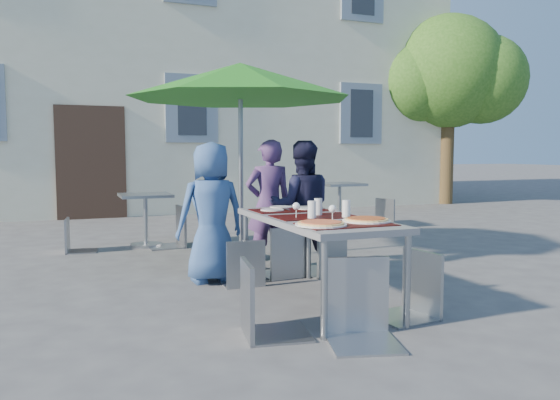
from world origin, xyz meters
name	(u,v)px	position (x,y,z in m)	size (l,w,h in m)	color
ground	(394,309)	(0.00, 0.00, 0.00)	(90.00, 90.00, 0.00)	#434245
building	(158,21)	(0.00, 11.50, 4.85)	(13.60, 8.20, 11.10)	beige
tree	(449,74)	(6.55, 7.54, 3.25)	(3.60, 3.00, 4.70)	#4C3A20
dining_table	(315,223)	(-0.54, 0.41, 0.70)	(0.80, 1.85, 0.76)	#4E4E53
pizza_near_left	(321,224)	(-0.75, -0.14, 0.77)	(0.39, 0.39, 0.03)	white
pizza_near_right	(366,220)	(-0.32, -0.07, 0.77)	(0.38, 0.38, 0.03)	white
glassware	(323,208)	(-0.51, 0.31, 0.83)	(0.47, 0.47, 0.15)	silver
place_settings	(287,208)	(-0.53, 1.05, 0.76)	(0.62, 0.45, 0.01)	white
child_0	(211,212)	(-1.16, 1.50, 0.70)	(0.69, 0.45, 1.40)	#33558E
child_1	(269,205)	(-0.41, 1.86, 0.72)	(0.52, 0.34, 1.44)	#4F3267
child_2	(301,207)	(-0.14, 1.59, 0.71)	(0.69, 0.40, 1.42)	#161732
chair_0	(243,235)	(-0.92, 1.22, 0.50)	(0.40, 0.40, 0.87)	gray
chair_1	(286,220)	(-0.39, 1.41, 0.60)	(0.49, 0.49, 1.02)	#90959B
chair_2	(325,217)	(0.04, 1.38, 0.62)	(0.61, 0.62, 1.05)	gray
chair_3	(262,253)	(-1.25, -0.23, 0.60)	(0.52, 0.52, 1.02)	gray
chair_4	(413,244)	(0.02, -0.22, 0.58)	(0.49, 0.48, 0.98)	gray
chair_5	(361,250)	(-0.64, -0.53, 0.63)	(0.58, 0.58, 1.06)	#93989F
patio_umbrella	(240,83)	(-0.53, 2.50, 2.12)	(2.67, 2.67, 2.35)	#9EA0A5
cafe_table_0	(146,211)	(-1.48, 3.85, 0.49)	(0.68, 0.68, 0.73)	#9EA0A5
bg_chair_l_0	(74,215)	(-2.40, 3.75, 0.49)	(0.42, 0.41, 0.84)	gray
bg_chair_r_0	(173,201)	(-1.13, 3.69, 0.63)	(0.50, 0.49, 1.06)	gray
cafe_table_1	(339,197)	(1.92, 4.59, 0.53)	(0.72, 0.72, 0.77)	#9EA0A5
bg_chair_l_1	(302,198)	(1.13, 4.43, 0.55)	(0.44, 0.43, 0.93)	gray
bg_chair_r_1	(381,196)	(2.55, 4.25, 0.55)	(0.53, 0.52, 0.95)	gray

